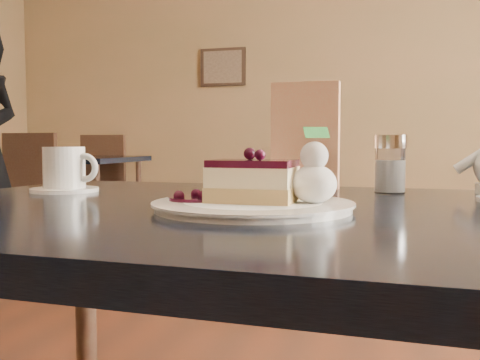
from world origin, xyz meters
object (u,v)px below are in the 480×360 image
(main_table, at_px, (262,258))
(coffee_set, at_px, (65,172))
(cheesecake_slice, at_px, (253,181))
(bg_table_far_left, at_px, (72,243))
(dessert_plate, at_px, (253,206))

(main_table, bearing_deg, coffee_set, 165.01)
(cheesecake_slice, height_order, coffee_set, coffee_set)
(main_table, distance_m, cheesecake_slice, 0.14)
(main_table, xyz_separation_m, bg_table_far_left, (-2.31, 2.97, -0.64))
(main_table, height_order, bg_table_far_left, main_table)
(main_table, bearing_deg, bg_table_far_left, 129.55)
(dessert_plate, xyz_separation_m, cheesecake_slice, (0.00, 0.00, 0.04))
(dessert_plate, relative_size, cheesecake_slice, 2.27)
(dessert_plate, bearing_deg, bg_table_far_left, 127.41)
(dessert_plate, height_order, coffee_set, coffee_set)
(bg_table_far_left, bearing_deg, dessert_plate, -52.10)
(coffee_set, height_order, bg_table_far_left, coffee_set)
(main_table, height_order, dessert_plate, dessert_plate)
(cheesecake_slice, bearing_deg, coffee_set, 158.96)
(cheesecake_slice, relative_size, bg_table_far_left, 0.07)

